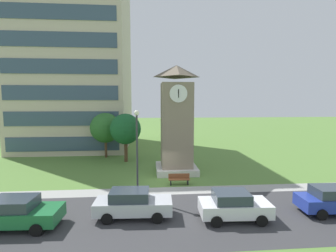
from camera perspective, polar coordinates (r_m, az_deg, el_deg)
The scene contains 13 objects.
ground_plane at distance 21.66m, azimuth -1.12°, elevation -13.04°, with size 160.00×160.00×0.00m, color #567F38.
street_asphalt at distance 15.82m, azimuth 0.34°, elevation -20.49°, with size 120.00×7.20×0.01m, color #38383A.
kerb_strip at distance 19.85m, azimuth -0.77°, elevation -14.85°, with size 120.00×1.60×0.01m, color #9E9E99.
office_building at distance 40.72m, azimuth -20.38°, elevation 13.70°, with size 15.14×14.98×25.60m.
clock_tower at distance 23.94m, azimuth 1.98°, elevation 0.18°, with size 3.95×3.95×10.40m.
park_bench at distance 21.16m, azimuth 2.60°, elevation -12.20°, with size 1.81×0.51×0.88m.
street_lamp at distance 17.74m, azimuth -7.21°, elevation -4.32°, with size 0.36×0.36×6.36m.
tree_by_building at distance 28.47m, azimuth -9.85°, elevation -0.72°, with size 3.52×3.52×5.57m.
tree_near_tower at distance 31.13m, azimuth -14.35°, elevation -0.42°, with size 3.68×3.68×5.55m.
parked_car_green at distance 16.67m, azimuth -31.67°, elevation -16.74°, with size 4.65×2.21×1.69m.
parked_car_silver at distance 15.67m, azimuth -8.22°, elevation -17.37°, with size 4.68×2.03×1.69m.
parked_car_white at distance 15.77m, azimuth 15.01°, elevation -17.36°, with size 4.18×2.15×1.69m.
parked_car_blue at distance 19.08m, azimuth 34.13°, elevation -14.03°, with size 4.49×2.04×1.69m.
Camera 1 is at (-1.20, -20.45, 7.04)m, focal length 26.23 mm.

